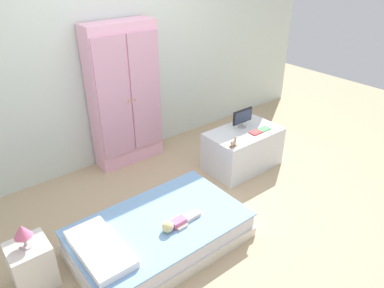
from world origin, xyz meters
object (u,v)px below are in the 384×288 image
object	(u,v)px
nightstand	(32,265)
wardrobe	(125,96)
rocking_horse_toy	(234,142)
book_green	(264,129)
tv_stand	(243,149)
doll	(174,224)
table_lamp	(22,232)
book_red	(256,132)
tv_monitor	(243,117)
bed	(160,234)

from	to	relation	value
nightstand	wardrobe	world-z (taller)	wardrobe
rocking_horse_toy	book_green	bearing A→B (deg)	6.77
tv_stand	book_green	bearing A→B (deg)	-29.05
doll	table_lamp	size ratio (longest dim) A/B	1.96
nightstand	tv_stand	size ratio (longest dim) A/B	0.44
wardrobe	book_red	xyz separation A→B (m)	(1.03, -1.12, -0.35)
nightstand	book_red	size ratio (longest dim) A/B	2.87
doll	tv_monitor	world-z (taller)	tv_monitor
book_red	bed	bearing A→B (deg)	-167.41
tv_monitor	table_lamp	bearing A→B (deg)	-173.54
tv_monitor	book_red	world-z (taller)	tv_monitor
wardrobe	tv_monitor	world-z (taller)	wardrobe
nightstand	book_green	world-z (taller)	book_green
bed	rocking_horse_toy	xyz separation A→B (m)	(1.16, 0.29, 0.40)
doll	rocking_horse_toy	world-z (taller)	rocking_horse_toy
wardrobe	rocking_horse_toy	size ratio (longest dim) A/B	14.46
tv_stand	tv_monitor	world-z (taller)	tv_monitor
nightstand	tv_stand	distance (m)	2.52
table_lamp	bed	bearing A→B (deg)	-15.13
table_lamp	book_red	world-z (taller)	table_lamp
bed	book_red	world-z (taller)	book_red
wardrobe	book_green	size ratio (longest dim) A/B	11.59
tv_stand	book_red	distance (m)	0.28
nightstand	table_lamp	size ratio (longest dim) A/B	1.94
nightstand	table_lamp	bearing A→B (deg)	-7.13
wardrobe	table_lamp	bearing A→B (deg)	-142.21
nightstand	rocking_horse_toy	bearing A→B (deg)	0.43
rocking_horse_toy	table_lamp	bearing A→B (deg)	-179.57
table_lamp	book_red	bearing A→B (deg)	1.84
table_lamp	wardrobe	xyz separation A→B (m)	(1.55, 1.20, 0.31)
book_green	book_red	bearing A→B (deg)	180.00
tv_stand	book_red	bearing A→B (deg)	-60.96
bed	rocking_horse_toy	distance (m)	1.26
nightstand	book_green	xyz separation A→B (m)	(2.72, 0.08, 0.29)
bed	wardrobe	bearing A→B (deg)	69.45
tv_stand	book_red	world-z (taller)	book_red
nightstand	book_red	world-z (taller)	book_red
table_lamp	tv_stand	distance (m)	2.53
bed	table_lamp	world-z (taller)	table_lamp
nightstand	tv_stand	xyz separation A→B (m)	(2.51, 0.20, 0.05)
tv_monitor	book_red	xyz separation A→B (m)	(0.01, -0.21, -0.12)
rocking_horse_toy	book_green	world-z (taller)	rocking_horse_toy
table_lamp	wardrobe	size ratio (longest dim) A/B	0.12
bed	rocking_horse_toy	size ratio (longest dim) A/B	12.99
bed	doll	xyz separation A→B (m)	(0.07, -0.14, 0.17)
book_green	doll	bearing A→B (deg)	-163.59
table_lamp	wardrobe	world-z (taller)	wardrobe
doll	book_green	distance (m)	1.74
tv_monitor	book_green	world-z (taller)	tv_monitor
table_lamp	book_green	bearing A→B (deg)	1.75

